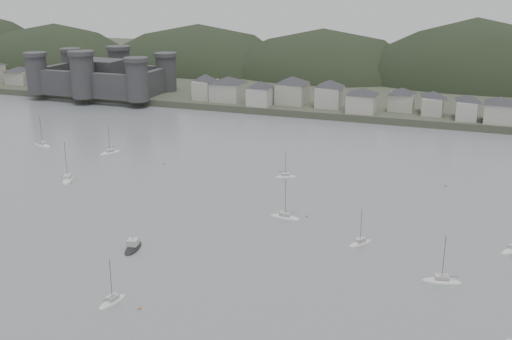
% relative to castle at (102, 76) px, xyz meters
% --- Properties ---
extents(ground, '(900.00, 900.00, 0.00)m').
position_rel_castle_xyz_m(ground, '(120.00, -179.80, -10.96)').
color(ground, slate).
rests_on(ground, ground).
extents(far_shore_land, '(900.00, 250.00, 3.00)m').
position_rel_castle_xyz_m(far_shore_land, '(120.00, 115.20, -9.46)').
color(far_shore_land, '#383D2D').
rests_on(far_shore_land, ground).
extents(forested_ridge, '(851.55, 103.94, 102.57)m').
position_rel_castle_xyz_m(forested_ridge, '(124.83, 89.60, -22.25)').
color(forested_ridge, black).
rests_on(forested_ridge, ground).
extents(castle, '(66.00, 43.00, 20.00)m').
position_rel_castle_xyz_m(castle, '(0.00, 0.00, 0.00)').
color(castle, '#363638').
rests_on(castle, far_shore_land).
extents(waterfront_town, '(451.48, 28.46, 12.92)m').
position_rel_castle_xyz_m(waterfront_town, '(170.59, 3.54, -2.30)').
color(waterfront_town, '#A19D93').
rests_on(waterfront_town, far_shore_land).
extents(sailboat_lead, '(5.71, 8.29, 10.91)m').
position_rel_castle_xyz_m(sailboat_lead, '(59.16, -86.04, -10.79)').
color(sailboat_lead, silver).
rests_on(sailboat_lead, ground).
extents(moored_fleet, '(221.00, 170.96, 13.19)m').
position_rel_castle_xyz_m(moored_fleet, '(97.21, -124.01, -10.79)').
color(moored_fleet, silver).
rests_on(moored_fleet, ground).
extents(motor_launch_far, '(4.51, 8.52, 3.93)m').
position_rel_castle_xyz_m(motor_launch_far, '(108.07, -152.45, -10.67)').
color(motor_launch_far, black).
rests_on(motor_launch_far, ground).
extents(mooring_buoys, '(128.05, 106.36, 0.70)m').
position_rel_castle_xyz_m(mooring_buoys, '(102.72, -116.08, -10.81)').
color(mooring_buoys, '#BA743E').
rests_on(mooring_buoys, ground).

